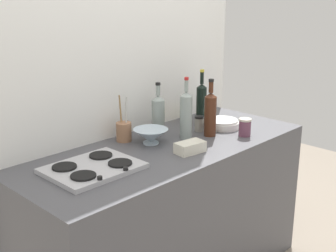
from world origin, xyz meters
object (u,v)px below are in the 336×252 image
object	(u,v)px
stovetop_hob	(93,168)
utensil_crock	(124,131)
wine_bottle_mid_right	(201,103)
mixing_bowl	(151,136)
wine_bottle_rightmost	(158,114)
condiment_jar_front	(245,127)
wine_bottle_leftmost	(186,114)
wine_bottle_mid_left	(210,113)
condiment_jar_spare	(186,115)
plate_stack	(223,124)
butter_dish	(190,147)
condiment_jar_rear	(199,124)

from	to	relation	value
stovetop_hob	utensil_crock	bearing A→B (deg)	30.37
wine_bottle_mid_right	stovetop_hob	bearing A→B (deg)	-171.80
mixing_bowl	utensil_crock	size ratio (longest dim) A/B	0.73
wine_bottle_rightmost	condiment_jar_front	bearing A→B (deg)	-51.70
wine_bottle_leftmost	wine_bottle_mid_left	xyz separation A→B (m)	(0.14, -0.07, -0.01)
condiment_jar_front	condiment_jar_spare	bearing A→B (deg)	94.84
plate_stack	condiment_jar_front	bearing A→B (deg)	-101.40
plate_stack	wine_bottle_rightmost	xyz separation A→B (m)	(-0.37, 0.22, 0.10)
mixing_bowl	utensil_crock	world-z (taller)	utensil_crock
wine_bottle_mid_left	wine_bottle_rightmost	distance (m)	0.32
plate_stack	wine_bottle_mid_left	distance (m)	0.22
stovetop_hob	wine_bottle_rightmost	xyz separation A→B (m)	(0.65, 0.20, 0.11)
plate_stack	wine_bottle_rightmost	distance (m)	0.44
utensil_crock	mixing_bowl	bearing A→B (deg)	-63.01
mixing_bowl	wine_bottle_rightmost	bearing A→B (deg)	33.33
wine_bottle_leftmost	wine_bottle_mid_right	bearing A→B (deg)	24.13
wine_bottle_leftmost	mixing_bowl	xyz separation A→B (m)	(-0.21, 0.08, -0.10)
plate_stack	condiment_jar_front	world-z (taller)	condiment_jar_front
condiment_jar_spare	stovetop_hob	bearing A→B (deg)	-166.46
wine_bottle_leftmost	wine_bottle_rightmost	bearing A→B (deg)	102.94
condiment_jar_front	condiment_jar_spare	distance (m)	0.44
stovetop_hob	condiment_jar_spare	world-z (taller)	condiment_jar_spare
wine_bottle_mid_right	butter_dish	xyz separation A→B (m)	(-0.47, -0.32, -0.11)
mixing_bowl	butter_dish	bearing A→B (deg)	-79.91
condiment_jar_front	condiment_jar_spare	size ratio (longest dim) A/B	0.98
condiment_jar_rear	wine_bottle_mid_right	bearing A→B (deg)	36.13
butter_dish	condiment_jar_front	xyz separation A→B (m)	(0.45, -0.04, 0.02)
butter_dish	condiment_jar_spare	xyz separation A→B (m)	(0.41, 0.40, 0.03)
utensil_crock	wine_bottle_rightmost	bearing A→B (deg)	-8.33
wine_bottle_mid_left	wine_bottle_mid_right	size ratio (longest dim) A/B	0.97
condiment_jar_spare	condiment_jar_front	bearing A→B (deg)	-85.16
wine_bottle_mid_right	wine_bottle_rightmost	xyz separation A→B (m)	(-0.34, 0.06, -0.02)
plate_stack	wine_bottle_mid_right	size ratio (longest dim) A/B	0.57
stovetop_hob	condiment_jar_front	bearing A→B (deg)	-12.45
plate_stack	condiment_jar_rear	size ratio (longest dim) A/B	2.11
wine_bottle_rightmost	butter_dish	bearing A→B (deg)	-108.41
butter_dish	condiment_jar_rear	world-z (taller)	condiment_jar_rear
stovetop_hob	wine_bottle_mid_left	distance (m)	0.84
wine_bottle_leftmost	condiment_jar_front	distance (m)	0.37
wine_bottle_mid_right	condiment_jar_rear	size ratio (longest dim) A/B	3.67
mixing_bowl	utensil_crock	bearing A→B (deg)	116.99
condiment_jar_rear	utensil_crock	bearing A→B (deg)	156.71
wine_bottle_rightmost	condiment_jar_front	size ratio (longest dim) A/B	2.95
condiment_jar_front	utensil_crock	bearing A→B (deg)	141.84
wine_bottle_leftmost	butter_dish	xyz separation A→B (m)	(-0.17, -0.18, -0.12)
condiment_jar_front	butter_dish	bearing A→B (deg)	174.74
utensil_crock	stovetop_hob	bearing A→B (deg)	-149.63
wine_bottle_mid_left	condiment_jar_spare	xyz separation A→B (m)	(0.11, 0.29, -0.09)
butter_dish	stovetop_hob	bearing A→B (deg)	161.64
wine_bottle_rightmost	mixing_bowl	bearing A→B (deg)	-146.67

